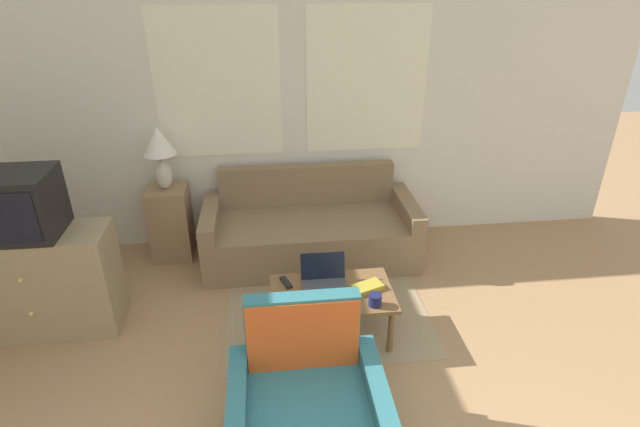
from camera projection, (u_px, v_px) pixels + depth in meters
The scene contains 13 objects.
wall_back at pixel (302, 109), 4.58m from camera, with size 6.34×0.06×2.60m.
rug at pixel (323, 291), 4.25m from camera, with size 1.59×1.81×0.01m.
couch at pixel (310, 231), 4.68m from camera, with size 1.94×0.82×0.81m.
armchair at pixel (307, 413), 2.79m from camera, with size 0.85×0.72×0.88m.
tv_dresser at pixel (39, 282), 3.67m from camera, with size 1.10×0.44×0.82m.
television at pixel (15, 205), 3.38m from camera, with size 0.55×0.44×0.46m.
side_table at pixel (171, 223), 4.63m from camera, with size 0.36×0.36×0.70m.
table_lamp at pixel (160, 149), 4.31m from camera, with size 0.28×0.28×0.57m.
coffee_table at pixel (332, 297), 3.61m from camera, with size 0.88×0.55×0.39m.
laptop at pixel (324, 279), 3.64m from camera, with size 0.33×0.26×0.21m.
cup_navy at pixel (375, 300), 3.43m from camera, with size 0.09×0.09×0.09m.
book_red at pixel (367, 287), 3.61m from camera, with size 0.25×0.20×0.04m.
tv_remote at pixel (286, 282), 3.68m from camera, with size 0.09×0.16×0.02m.
Camera 1 is at (-0.36, -0.47, 2.51)m, focal length 28.00 mm.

